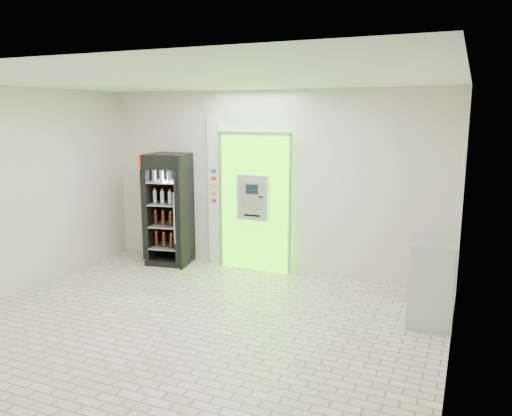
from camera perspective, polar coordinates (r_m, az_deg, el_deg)
The scene contains 7 objects.
ground at distance 6.52m, azimuth -7.11°, elevation -13.01°, with size 6.00×6.00×0.00m, color beige.
room_shell at distance 6.02m, azimuth -7.52°, elevation 3.24°, with size 6.00×6.00×6.00m.
atm_assembly at distance 8.34m, azimuth -0.04°, elevation 0.76°, with size 1.30×0.24×2.33m.
pillar at distance 8.69m, azimuth -4.67°, elevation 1.99°, with size 0.22×0.11×2.60m.
beverage_cooler at distance 8.90m, azimuth -9.79°, elevation -0.33°, with size 0.84×0.80×1.94m.
steel_cabinet at distance 6.76m, azimuth 19.46°, elevation -7.86°, with size 0.57×0.82×1.07m.
exit_sign at distance 6.53m, azimuth 22.71°, elevation 5.56°, with size 0.02×0.22×0.26m.
Camera 1 is at (3.09, -5.11, 2.62)m, focal length 35.00 mm.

